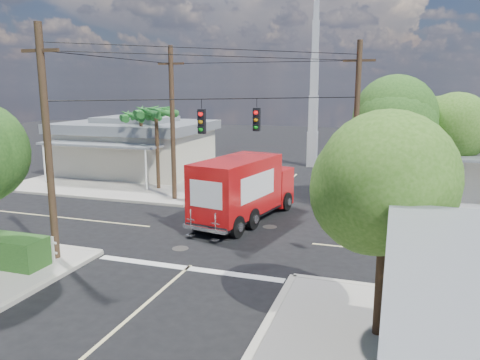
% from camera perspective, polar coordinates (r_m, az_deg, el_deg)
% --- Properties ---
extents(ground, '(120.00, 120.00, 0.00)m').
position_cam_1_polar(ground, '(21.77, -1.67, -6.67)').
color(ground, black).
rests_on(ground, ground).
extents(sidewalk_ne, '(14.12, 14.12, 0.14)m').
position_cam_1_polar(sidewalk_ne, '(31.27, 24.84, -2.03)').
color(sidewalk_ne, '#A5A095').
rests_on(sidewalk_ne, ground).
extents(sidewalk_nw, '(14.12, 14.12, 0.14)m').
position_cam_1_polar(sidewalk_nw, '(35.88, -12.10, 0.38)').
color(sidewalk_nw, '#A5A095').
rests_on(sidewalk_nw, ground).
extents(road_markings, '(32.00, 32.00, 0.01)m').
position_cam_1_polar(road_markings, '(20.46, -3.10, -7.86)').
color(road_markings, beige).
rests_on(road_markings, ground).
extents(building_nw, '(10.80, 10.20, 4.30)m').
position_cam_1_polar(building_nw, '(37.47, -12.50, 4.15)').
color(building_nw, beige).
rests_on(building_nw, sidewalk_nw).
extents(radio_tower, '(0.80, 0.80, 17.00)m').
position_cam_1_polar(radio_tower, '(40.01, 8.98, 9.63)').
color(radio_tower, silver).
rests_on(radio_tower, ground).
extents(tree_ne_front, '(4.21, 4.14, 6.66)m').
position_cam_1_polar(tree_ne_front, '(26.27, 18.64, 6.46)').
color(tree_ne_front, '#422D1C').
rests_on(tree_ne_front, sidewalk_ne).
extents(tree_ne_back, '(3.77, 3.66, 5.82)m').
position_cam_1_polar(tree_ne_back, '(28.64, 23.79, 5.28)').
color(tree_ne_back, '#422D1C').
rests_on(tree_ne_back, sidewalk_ne).
extents(tree_se, '(3.67, 3.54, 5.62)m').
position_cam_1_polar(tree_se, '(12.49, 17.41, -1.60)').
color(tree_se, '#422D1C').
rests_on(tree_se, sidewalk_se).
extents(palm_nw_front, '(3.01, 3.08, 5.59)m').
position_cam_1_polar(palm_nw_front, '(30.70, -10.20, 8.01)').
color(palm_nw_front, '#422D1C').
rests_on(palm_nw_front, sidewalk_nw).
extents(palm_nw_back, '(3.01, 3.08, 5.19)m').
position_cam_1_polar(palm_nw_back, '(33.01, -12.00, 7.51)').
color(palm_nw_back, '#422D1C').
rests_on(palm_nw_back, sidewalk_nw).
extents(utility_poles, '(12.00, 10.68, 9.00)m').
position_cam_1_polar(utility_poles, '(22.87, -4.11, 6.15)').
color(utility_poles, '#473321').
rests_on(utility_poles, ground).
extents(vending_boxes, '(1.90, 0.50, 1.10)m').
position_cam_1_polar(vending_boxes, '(26.35, 16.54, -2.40)').
color(vending_boxes, red).
rests_on(vending_boxes, sidewalk_ne).
extents(delivery_truck, '(3.67, 7.85, 3.28)m').
position_cam_1_polar(delivery_truck, '(23.57, 0.45, -1.07)').
color(delivery_truck, black).
rests_on(delivery_truck, ground).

